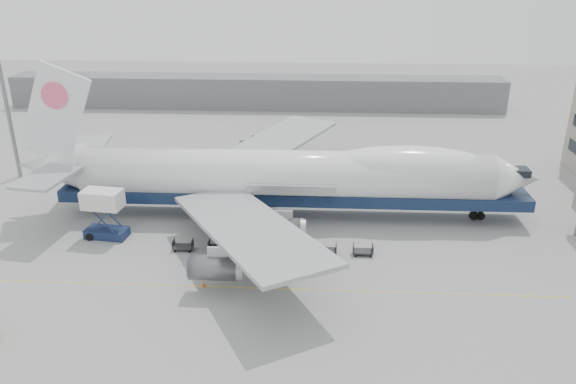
{
  "coord_description": "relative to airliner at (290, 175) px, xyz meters",
  "views": [
    {
      "loc": [
        4.08,
        -55.22,
        31.33
      ],
      "look_at": [
        0.76,
        6.0,
        5.8
      ],
      "focal_mm": 35.0,
      "sensor_mm": 36.0,
      "label": 1
    }
  ],
  "objects": [
    {
      "name": "catering_truck",
      "position": [
        -21.87,
        -7.48,
        -2.18
      ],
      "size": [
        5.26,
        3.91,
        6.1
      ],
      "rotation": [
        0.0,
        0.0,
        -0.12
      ],
      "color": "#18264A",
      "rests_on": "ground"
    },
    {
      "name": "apron_line",
      "position": [
        -0.64,
        -18.0,
        -5.62
      ],
      "size": [
        60.0,
        0.15,
        0.01
      ],
      "primitive_type": "cube",
      "color": "gold",
      "rests_on": "ground"
    },
    {
      "name": "floodlight_mast",
      "position": [
        -42.64,
        12.0,
        8.64
      ],
      "size": [
        2.4,
        2.4,
        25.43
      ],
      "color": "slate",
      "rests_on": "ground"
    },
    {
      "name": "traffic_cone",
      "position": [
        -7.95,
        -17.96,
        -5.36
      ],
      "size": [
        0.38,
        0.38,
        0.57
      ],
      "rotation": [
        0.0,
        0.0,
        -0.27
      ],
      "color": "#D5500B",
      "rests_on": "ground"
    },
    {
      "name": "dolly_1",
      "position": [
        -7.71,
        -10.32,
        -5.09
      ],
      "size": [
        2.3,
        1.35,
        1.3
      ],
      "color": "#2D2D30",
      "rests_on": "ground"
    },
    {
      "name": "dolly_4",
      "position": [
        4.77,
        -10.32,
        -5.09
      ],
      "size": [
        2.3,
        1.35,
        1.3
      ],
      "color": "#2D2D30",
      "rests_on": "ground"
    },
    {
      "name": "airliner",
      "position": [
        0.0,
        0.0,
        0.0
      ],
      "size": [
        67.0,
        55.3,
        19.98
      ],
      "color": "white",
      "rests_on": "ground"
    },
    {
      "name": "dolly_0",
      "position": [
        -11.87,
        -10.32,
        -5.09
      ],
      "size": [
        2.3,
        1.35,
        1.3
      ],
      "color": "#2D2D30",
      "rests_on": "ground"
    },
    {
      "name": "dolly_5",
      "position": [
        8.93,
        -10.32,
        -5.09
      ],
      "size": [
        2.3,
        1.35,
        1.3
      ],
      "color": "#2D2D30",
      "rests_on": "ground"
    },
    {
      "name": "dolly_3",
      "position": [
        0.61,
        -10.32,
        -5.09
      ],
      "size": [
        2.3,
        1.35,
        1.3
      ],
      "color": "#2D2D30",
      "rests_on": "ground"
    },
    {
      "name": "dolly_2",
      "position": [
        -3.55,
        -10.32,
        -5.09
      ],
      "size": [
        2.3,
        1.35,
        1.3
      ],
      "color": "#2D2D30",
      "rests_on": "ground"
    },
    {
      "name": "hangar",
      "position": [
        -10.64,
        58.0,
        -2.12
      ],
      "size": [
        110.0,
        8.0,
        7.0
      ],
      "primitive_type": "cube",
      "color": "slate",
      "rests_on": "ground"
    },
    {
      "name": "ground",
      "position": [
        -0.64,
        -12.0,
        -5.62
      ],
      "size": [
        260.0,
        260.0,
        0.0
      ],
      "primitive_type": "plane",
      "color": "gray",
      "rests_on": "ground"
    }
  ]
}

